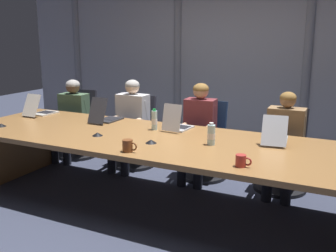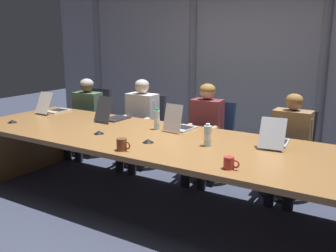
# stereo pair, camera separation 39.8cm
# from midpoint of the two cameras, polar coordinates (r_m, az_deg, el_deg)

# --- Properties ---
(ground_plane) EXTENTS (15.23, 15.23, 0.00)m
(ground_plane) POSITION_cam_midpoint_polar(r_m,az_deg,el_deg) (4.14, -3.21, -11.74)
(ground_plane) COLOR #383D51
(conference_table) EXTENTS (4.63, 1.35, 0.73)m
(conference_table) POSITION_cam_midpoint_polar(r_m,az_deg,el_deg) (3.92, -3.33, -3.72)
(conference_table) COLOR olive
(conference_table) RESTS_ON ground_plane
(curtain_backdrop) EXTENTS (7.61, 0.17, 3.07)m
(curtain_backdrop) POSITION_cam_midpoint_polar(r_m,az_deg,el_deg) (5.94, 8.02, 11.10)
(curtain_backdrop) COLOR #9999A0
(curtain_backdrop) RESTS_ON ground_plane
(laptop_left_end) EXTENTS (0.23, 0.45, 0.28)m
(laptop_left_end) POSITION_cam_midpoint_polar(r_m,az_deg,el_deg) (5.35, -20.18, 2.10)
(laptop_left_end) COLOR beige
(laptop_left_end) RESTS_ON conference_table
(laptop_left_mid) EXTENTS (0.23, 0.45, 0.31)m
(laptop_left_mid) POSITION_cam_midpoint_polar(r_m,az_deg,el_deg) (4.73, -11.51, 1.30)
(laptop_left_mid) COLOR #2D2D33
(laptop_left_mid) RESTS_ON conference_table
(laptop_center) EXTENTS (0.24, 0.39, 0.30)m
(laptop_center) POSITION_cam_midpoint_polar(r_m,az_deg,el_deg) (4.23, -1.30, 0.16)
(laptop_center) COLOR #BCBCC1
(laptop_center) RESTS_ON conference_table
(laptop_right_mid) EXTENTS (0.28, 0.48, 0.28)m
(laptop_right_mid) POSITION_cam_midpoint_polar(r_m,az_deg,el_deg) (3.85, 12.56, -1.54)
(laptop_right_mid) COLOR #A8ADB7
(laptop_right_mid) RESTS_ON conference_table
(office_chair_left_end) EXTENTS (0.60, 0.60, 0.95)m
(office_chair_left_end) POSITION_cam_midpoint_polar(r_m,az_deg,el_deg) (5.93, -14.88, -0.82)
(office_chair_left_end) COLOR #2D2D38
(office_chair_left_end) RESTS_ON ground_plane
(office_chair_left_mid) EXTENTS (0.60, 0.60, 0.94)m
(office_chair_left_mid) POSITION_cam_midpoint_polar(r_m,az_deg,el_deg) (5.36, -6.96, -2.00)
(office_chair_left_mid) COLOR #2D2D38
(office_chair_left_mid) RESTS_ON ground_plane
(office_chair_center) EXTENTS (0.60, 0.60, 0.93)m
(office_chair_center) POSITION_cam_midpoint_polar(r_m,az_deg,el_deg) (4.90, 3.07, -3.39)
(office_chair_center) COLOR navy
(office_chair_center) RESTS_ON ground_plane
(office_chair_right_mid) EXTENTS (0.60, 0.60, 0.93)m
(office_chair_right_mid) POSITION_cam_midpoint_polar(r_m,az_deg,el_deg) (4.63, 14.04, -4.80)
(office_chair_right_mid) COLOR #2D2D38
(office_chair_right_mid) RESTS_ON ground_plane
(person_left_end) EXTENTS (0.44, 0.57, 1.12)m
(person_left_end) POSITION_cam_midpoint_polar(r_m,az_deg,el_deg) (5.74, -15.96, 1.63)
(person_left_end) COLOR #4C6B4C
(person_left_end) RESTS_ON ground_plane
(person_left_mid) EXTENTS (0.42, 0.55, 1.17)m
(person_left_mid) POSITION_cam_midpoint_polar(r_m,az_deg,el_deg) (5.15, -7.83, 0.96)
(person_left_mid) COLOR silver
(person_left_mid) RESTS_ON ground_plane
(person_center) EXTENTS (0.40, 0.56, 1.18)m
(person_center) POSITION_cam_midpoint_polar(r_m,az_deg,el_deg) (4.69, 2.01, -0.12)
(person_center) COLOR brown
(person_center) RESTS_ON ground_plane
(person_right_mid) EXTENTS (0.41, 0.55, 1.14)m
(person_right_mid) POSITION_cam_midpoint_polar(r_m,az_deg,el_deg) (4.39, 14.17, -1.76)
(person_right_mid) COLOR olive
(person_right_mid) RESTS_ON ground_plane
(water_bottle_primary) EXTENTS (0.06, 0.06, 0.23)m
(water_bottle_primary) POSITION_cam_midpoint_polar(r_m,az_deg,el_deg) (4.24, -4.69, 0.80)
(water_bottle_primary) COLOR silver
(water_bottle_primary) RESTS_ON conference_table
(water_bottle_secondary) EXTENTS (0.07, 0.07, 0.21)m
(water_bottle_secondary) POSITION_cam_midpoint_polar(r_m,az_deg,el_deg) (3.66, 3.28, -1.33)
(water_bottle_secondary) COLOR silver
(water_bottle_secondary) RESTS_ON conference_table
(coffee_mug_near) EXTENTS (0.13, 0.08, 0.10)m
(coffee_mug_near) POSITION_cam_midpoint_polar(r_m,az_deg,el_deg) (3.09, 7.07, -5.12)
(coffee_mug_near) COLOR #B2332D
(coffee_mug_near) RESTS_ON conference_table
(coffee_mug_far) EXTENTS (0.14, 0.09, 0.11)m
(coffee_mug_far) POSITION_cam_midpoint_polar(r_m,az_deg,el_deg) (3.49, -9.14, -2.92)
(coffee_mug_far) COLOR brown
(coffee_mug_far) RESTS_ON conference_table
(conference_mic_left_side) EXTENTS (0.11, 0.11, 0.03)m
(conference_mic_left_side) POSITION_cam_midpoint_polar(r_m,az_deg,el_deg) (4.86, -25.41, 0.11)
(conference_mic_left_side) COLOR black
(conference_mic_left_side) RESTS_ON conference_table
(conference_mic_middle) EXTENTS (0.11, 0.11, 0.03)m
(conference_mic_middle) POSITION_cam_midpoint_polar(r_m,az_deg,el_deg) (4.10, -13.04, -1.20)
(conference_mic_middle) COLOR black
(conference_mic_middle) RESTS_ON conference_table
(conference_mic_right_side) EXTENTS (0.11, 0.11, 0.03)m
(conference_mic_right_side) POSITION_cam_midpoint_polar(r_m,az_deg,el_deg) (3.74, -5.55, -2.29)
(conference_mic_right_side) COLOR black
(conference_mic_right_side) RESTS_ON conference_table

